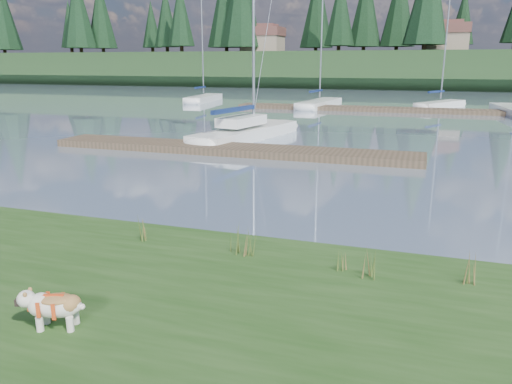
% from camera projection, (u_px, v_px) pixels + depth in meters
% --- Properties ---
extents(ground, '(200.00, 200.00, 0.00)m').
position_uv_depth(ground, '(374.00, 111.00, 39.25)').
color(ground, '#7B8EA7').
rests_on(ground, ground).
extents(bank, '(60.00, 9.00, 0.35)m').
position_uv_depth(bank, '(84.00, 358.00, 6.18)').
color(bank, '#29491C').
rests_on(bank, ground).
extents(ridge, '(200.00, 20.00, 5.00)m').
position_uv_depth(ridge, '(402.00, 70.00, 78.07)').
color(ridge, '#1B3218').
rests_on(ridge, ground).
extents(bulldog, '(0.88, 0.52, 0.52)m').
position_uv_depth(bulldog, '(54.00, 305.00, 6.48)').
color(bulldog, silver).
rests_on(bulldog, bank).
extents(sailboat_main, '(3.47, 9.10, 12.83)m').
position_uv_depth(sailboat_main, '(253.00, 129.00, 25.40)').
color(sailboat_main, white).
rests_on(sailboat_main, ground).
extents(dock_near, '(16.00, 2.00, 0.30)m').
position_uv_depth(dock_near, '(229.00, 149.00, 21.18)').
color(dock_near, '#4C3D2C').
rests_on(dock_near, ground).
extents(dock_far, '(26.00, 2.20, 0.30)m').
position_uv_depth(dock_far, '(400.00, 110.00, 38.60)').
color(dock_far, '#4C3D2C').
rests_on(dock_far, ground).
extents(sailboat_bg_0, '(2.46, 8.35, 11.90)m').
position_uv_depth(sailboat_bg_0, '(206.00, 98.00, 49.29)').
color(sailboat_bg_0, white).
rests_on(sailboat_bg_0, ground).
extents(sailboat_bg_1, '(2.70, 9.00, 13.12)m').
position_uv_depth(sailboat_bg_1, '(322.00, 102.00, 43.41)').
color(sailboat_bg_1, white).
rests_on(sailboat_bg_1, ground).
extents(sailboat_bg_2, '(4.59, 6.83, 10.67)m').
position_uv_depth(sailboat_bg_2, '(444.00, 104.00, 41.79)').
color(sailboat_bg_2, white).
rests_on(sailboat_bg_2, ground).
extents(sailboat_bg_3, '(2.84, 9.41, 13.47)m').
position_uv_depth(sailboat_bg_3, '(512.00, 109.00, 37.05)').
color(sailboat_bg_3, white).
rests_on(sailboat_bg_3, ground).
extents(weed_0, '(0.17, 0.14, 0.69)m').
position_uv_depth(weed_0, '(235.00, 238.00, 9.06)').
color(weed_0, '#475B23').
rests_on(weed_0, bank).
extents(weed_1, '(0.17, 0.14, 0.54)m').
position_uv_depth(weed_1, '(250.00, 244.00, 8.93)').
color(weed_1, '#475B23').
rests_on(weed_1, bank).
extents(weed_2, '(0.17, 0.14, 0.59)m').
position_uv_depth(weed_2, '(370.00, 263.00, 8.02)').
color(weed_2, '#475B23').
rests_on(weed_2, bank).
extents(weed_3, '(0.17, 0.14, 0.53)m').
position_uv_depth(weed_3, '(143.00, 229.00, 9.75)').
color(weed_3, '#475B23').
rests_on(weed_3, bank).
extents(weed_4, '(0.17, 0.14, 0.39)m').
position_uv_depth(weed_4, '(342.00, 261.00, 8.33)').
color(weed_4, '#475B23').
rests_on(weed_4, bank).
extents(weed_5, '(0.17, 0.14, 0.58)m').
position_uv_depth(weed_5, '(472.00, 270.00, 7.75)').
color(weed_5, '#475B23').
rests_on(weed_5, bank).
extents(mud_lip, '(60.00, 0.50, 0.14)m').
position_uv_depth(mud_lip, '(220.00, 246.00, 10.24)').
color(mud_lip, '#33281C').
rests_on(mud_lip, ground).
extents(conifer_0, '(5.72, 5.72, 14.15)m').
position_uv_depth(conifer_0, '(78.00, 9.00, 86.91)').
color(conifer_0, '#382619').
rests_on(conifer_0, ridge).
extents(conifer_1, '(4.40, 4.40, 11.30)m').
position_uv_depth(conifer_1, '(166.00, 17.00, 86.31)').
color(conifer_1, '#382619').
rests_on(conifer_1, ridge).
extents(conifer_3, '(4.84, 4.84, 12.25)m').
position_uv_depth(conifer_3, '(340.00, 9.00, 77.89)').
color(conifer_3, '#382619').
rests_on(conifer_3, ridge).
extents(house_0, '(6.30, 5.30, 4.65)m').
position_uv_depth(house_0, '(263.00, 39.00, 80.87)').
color(house_0, gray).
rests_on(house_0, ridge).
extents(house_1, '(6.30, 5.30, 4.65)m').
position_uv_depth(house_1, '(447.00, 37.00, 73.18)').
color(house_1, gray).
rests_on(house_1, ridge).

